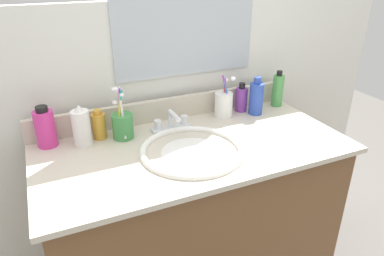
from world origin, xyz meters
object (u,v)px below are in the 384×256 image
(faucet, at_px, (172,123))
(cup_green, at_px, (123,125))
(bottle_soap_pink, at_px, (45,128))
(bottle_toner_green, at_px, (278,90))
(bottle_lotion_white, at_px, (81,127))
(cup_white_ceramic, at_px, (224,104))
(bottle_oil_amber, at_px, (99,125))
(bottle_shampoo_blue, at_px, (256,98))
(bottle_cream_purple, at_px, (241,99))

(faucet, bearing_deg, cup_green, 176.91)
(faucet, bearing_deg, bottle_soap_pink, 172.57)
(faucet, relative_size, bottle_toner_green, 0.99)
(bottle_lotion_white, distance_m, cup_white_ceramic, 0.58)
(bottle_oil_amber, distance_m, bottle_shampoo_blue, 0.66)
(faucet, xyz_separation_m, bottle_toner_green, (0.53, 0.04, 0.05))
(bottle_oil_amber, bearing_deg, faucet, -9.37)
(bottle_toner_green, height_order, bottle_shampoo_blue, bottle_shampoo_blue)
(faucet, relative_size, cup_green, 0.81)
(faucet, height_order, bottle_toner_green, bottle_toner_green)
(bottle_toner_green, bearing_deg, bottle_lotion_white, -178.10)
(bottle_cream_purple, xyz_separation_m, cup_white_ceramic, (-0.10, -0.02, -0.00))
(bottle_oil_amber, bearing_deg, bottle_toner_green, -0.03)
(bottle_toner_green, distance_m, cup_white_ceramic, 0.28)
(bottle_oil_amber, xyz_separation_m, bottle_toner_green, (0.80, -0.00, 0.02))
(cup_green, bearing_deg, bottle_toner_green, 2.69)
(bottle_lotion_white, bearing_deg, cup_white_ceramic, 1.88)
(faucet, distance_m, bottle_soap_pink, 0.46)
(faucet, distance_m, bottle_shampoo_blue, 0.39)
(bottle_toner_green, bearing_deg, bottle_oil_amber, 179.97)
(bottle_oil_amber, height_order, bottle_toner_green, bottle_toner_green)
(bottle_soap_pink, xyz_separation_m, cup_white_ceramic, (0.70, -0.02, -0.02))
(bottle_lotion_white, relative_size, cup_white_ceramic, 0.84)
(bottle_lotion_white, bearing_deg, faucet, -2.64)
(bottle_oil_amber, relative_size, cup_green, 0.57)
(bottle_shampoo_blue, xyz_separation_m, cup_white_ceramic, (-0.14, 0.03, -0.02))
(bottle_oil_amber, distance_m, bottle_soap_pink, 0.18)
(bottle_toner_green, height_order, cup_white_ceramic, cup_white_ceramic)
(bottle_shampoo_blue, height_order, bottle_cream_purple, bottle_shampoo_blue)
(bottle_toner_green, relative_size, cup_green, 0.82)
(faucet, xyz_separation_m, cup_green, (-0.19, 0.01, 0.02))
(faucet, bearing_deg, bottle_cream_purple, 9.32)
(cup_green, bearing_deg, bottle_shampoo_blue, -0.75)
(cup_white_ceramic, relative_size, cup_green, 0.92)
(bottle_soap_pink, distance_m, cup_green, 0.27)
(faucet, height_order, bottle_shampoo_blue, bottle_shampoo_blue)
(bottle_lotion_white, distance_m, bottle_soap_pink, 0.13)
(bottle_toner_green, height_order, bottle_cream_purple, bottle_toner_green)
(bottle_shampoo_blue, distance_m, bottle_cream_purple, 0.07)
(bottle_lotion_white, distance_m, bottle_cream_purple, 0.68)
(bottle_soap_pink, bearing_deg, cup_green, -10.52)
(bottle_lotion_white, distance_m, cup_green, 0.15)
(bottle_lotion_white, bearing_deg, bottle_soap_pink, 159.65)
(bottle_oil_amber, distance_m, bottle_toner_green, 0.80)
(bottle_soap_pink, distance_m, cup_white_ceramic, 0.70)
(faucet, distance_m, bottle_lotion_white, 0.34)
(bottle_lotion_white, xyz_separation_m, bottle_soap_pink, (-0.12, 0.04, 0.00))
(bottle_cream_purple, bearing_deg, bottle_toner_green, -4.11)
(faucet, relative_size, bottle_shampoo_blue, 0.98)
(bottle_soap_pink, relative_size, bottle_toner_green, 0.93)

